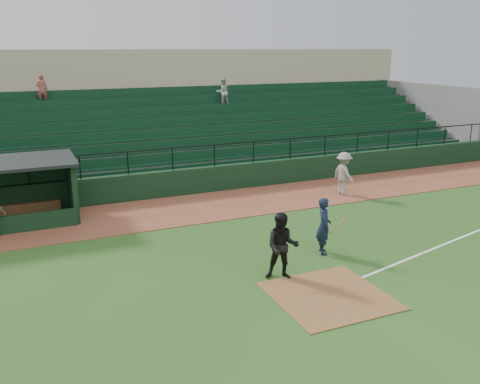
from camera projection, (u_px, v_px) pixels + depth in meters
name	position (u px, v px, depth m)	size (l,w,h in m)	color
ground	(310.00, 281.00, 14.89)	(90.00, 90.00, 0.00)	#274F19
warning_track	(212.00, 206.00, 21.93)	(40.00, 4.00, 0.03)	brown
home_plate_dirt	(329.00, 296.00, 14.00)	(3.00, 3.00, 0.03)	brown
foul_line	(479.00, 230.00, 19.05)	(18.00, 0.09, 0.01)	white
stadium_structure	(157.00, 126.00, 28.76)	(38.00, 13.08, 6.40)	black
batter_at_plate	(324.00, 226.00, 16.71)	(1.13, 0.80, 1.89)	black
umpire	(282.00, 247.00, 14.82)	(0.97, 0.75, 1.99)	black
runner	(344.00, 173.00, 23.36)	(1.26, 0.72, 1.95)	gray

